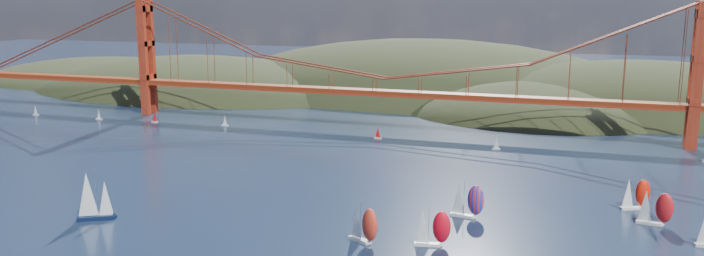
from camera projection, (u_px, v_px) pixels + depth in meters
name	position (u px, v px, depth m)	size (l,w,h in m)	color
headlands	(513.00, 123.00, 377.77)	(725.00, 225.00, 96.00)	black
bridge	(382.00, 54.00, 292.49)	(552.00, 12.00, 55.00)	maroon
sloop_navy	(93.00, 197.00, 176.87)	(9.61, 8.23, 14.07)	black
racer_0	(363.00, 223.00, 160.97)	(8.91, 6.66, 10.05)	white
racer_1	(432.00, 227.00, 158.74)	(8.56, 4.46, 9.61)	white
racer_3	(635.00, 194.00, 185.85)	(8.39, 6.11, 9.43)	silver
racer_4	(654.00, 207.00, 173.20)	(8.77, 4.37, 9.86)	white
racer_rwb	(467.00, 200.00, 179.03)	(9.10, 4.39, 10.26)	silver
distant_boat_0	(36.00, 110.00, 330.13)	(3.00, 2.00, 4.70)	silver
distant_boat_1	(99.00, 114.00, 318.68)	(3.00, 2.00, 4.70)	silver
distant_boat_2	(155.00, 117.00, 312.05)	(3.00, 2.00, 4.70)	silver
distant_boat_3	(225.00, 121.00, 303.53)	(3.00, 2.00, 4.70)	silver
distant_boat_8	(496.00, 143.00, 257.57)	(3.00, 2.00, 4.70)	silver
distant_boat_9	(378.00, 133.00, 276.92)	(3.00, 2.00, 4.70)	silver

